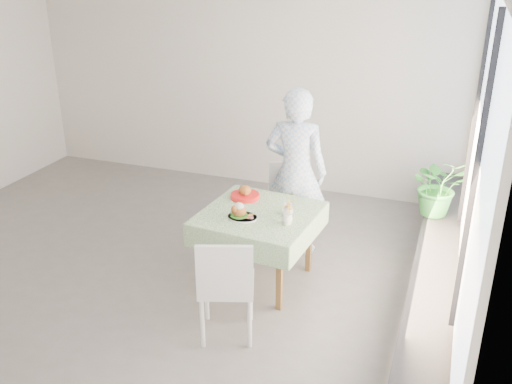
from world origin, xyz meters
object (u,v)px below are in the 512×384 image
at_px(cafe_table, 259,239).
at_px(chair_near, 227,305).
at_px(diner, 296,172).
at_px(main_dish, 241,213).
at_px(juice_cup_orange, 289,209).
at_px(potted_plant, 439,186).
at_px(chair_far, 288,223).

bearing_deg(cafe_table, chair_near, -87.57).
bearing_deg(diner, main_dish, 71.05).
bearing_deg(diner, juice_cup_orange, 98.01).
distance_m(diner, potted_plant, 1.47).
distance_m(chair_far, juice_cup_orange, 0.93).
xyz_separation_m(chair_far, chair_near, (-0.02, -1.69, 0.01)).
height_order(cafe_table, main_dish, main_dish).
relative_size(cafe_table, potted_plant, 1.79).
distance_m(diner, main_dish, 0.96).
height_order(chair_near, juice_cup_orange, juice_cup_orange).
xyz_separation_m(juice_cup_orange, potted_plant, (1.29, 1.04, 0.02)).
height_order(cafe_table, chair_near, chair_near).
relative_size(main_dish, potted_plant, 0.46).
relative_size(cafe_table, main_dish, 3.91).
bearing_deg(potted_plant, chair_near, -127.43).
relative_size(juice_cup_orange, potted_plant, 0.39).
distance_m(cafe_table, chair_near, 0.93).
height_order(main_dish, potted_plant, potted_plant).
bearing_deg(juice_cup_orange, potted_plant, 38.99).
bearing_deg(main_dish, chair_near, -77.73).
bearing_deg(diner, chair_near, 83.48).
distance_m(chair_far, diner, 0.62).
relative_size(chair_near, juice_cup_orange, 3.84).
xyz_separation_m(diner, potted_plant, (1.43, 0.33, -0.08)).
bearing_deg(chair_near, cafe_table, 92.43).
distance_m(chair_far, potted_plant, 1.63).
xyz_separation_m(cafe_table, diner, (0.14, 0.75, 0.44)).
bearing_deg(main_dish, juice_cup_orange, 27.74).
relative_size(main_dish, juice_cup_orange, 1.17).
bearing_deg(chair_far, main_dish, -100.84).
relative_size(cafe_table, chair_near, 1.19).
relative_size(diner, juice_cup_orange, 7.25).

